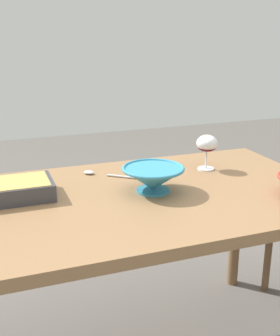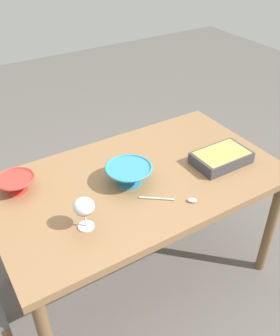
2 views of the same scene
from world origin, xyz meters
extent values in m
cube|color=olive|center=(0.00, 0.00, 0.70)|extent=(1.43, 0.83, 0.04)
cylinder|color=brown|center=(-0.66, -0.36, 0.34)|extent=(0.05, 0.05, 0.68)
cylinder|color=brown|center=(-0.79, -0.25, 0.22)|extent=(0.04, 0.04, 0.44)
cylinder|color=white|center=(-0.37, -0.18, 0.73)|extent=(0.07, 0.07, 0.01)
cylinder|color=white|center=(-0.37, -0.18, 0.77)|extent=(0.01, 0.01, 0.07)
ellipsoid|color=white|center=(-0.37, -0.18, 0.84)|extent=(0.09, 0.09, 0.07)
ellipsoid|color=#4C0A19|center=(-0.37, -0.18, 0.82)|extent=(0.08, 0.08, 0.04)
cube|color=#38383D|center=(0.43, -0.12, 0.75)|extent=(0.29, 0.18, 0.06)
cube|color=tan|center=(0.43, -0.12, 0.78)|extent=(0.26, 0.17, 0.02)
cylinder|color=teal|center=(-0.06, -0.01, 0.73)|extent=(0.12, 0.12, 0.01)
cone|color=teal|center=(-0.06, -0.01, 0.77)|extent=(0.22, 0.22, 0.08)
torus|color=teal|center=(-0.06, -0.01, 0.81)|extent=(0.23, 0.23, 0.01)
cylinder|color=silver|center=(-0.01, -0.18, 0.73)|extent=(0.13, 0.11, 0.01)
ellipsoid|color=silver|center=(0.11, -0.28, 0.73)|extent=(0.05, 0.05, 0.01)
camera|label=1|loc=(0.50, 1.37, 1.29)|focal=46.42mm
camera|label=2|loc=(-0.77, -1.26, 1.84)|focal=39.94mm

